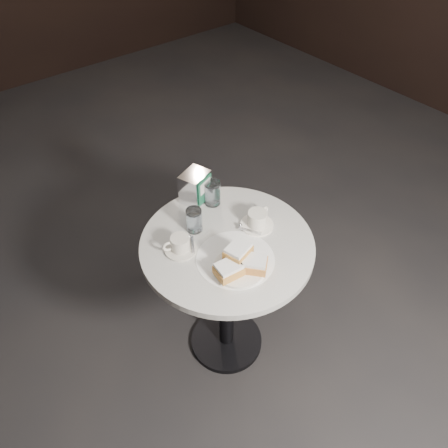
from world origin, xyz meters
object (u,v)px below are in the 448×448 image
coffee_cup_left (180,245)px  napkin_dispenser (195,187)px  water_glass_left (194,220)px  cafe_table (227,274)px  water_glass_right (212,193)px  coffee_cup_right (257,220)px  beignet_plate (240,264)px

coffee_cup_left → napkin_dispenser: bearing=59.7°
water_glass_left → napkin_dispenser: 0.19m
cafe_table → water_glass_right: water_glass_right is taller
coffee_cup_left → coffee_cup_right: bearing=2.7°
water_glass_left → beignet_plate: bearing=-89.5°
water_glass_left → water_glass_right: bearing=28.1°
napkin_dispenser → coffee_cup_left: bearing=-157.1°
water_glass_right → beignet_plate: bearing=-113.1°
water_glass_right → napkin_dispenser: bearing=123.0°
coffee_cup_left → water_glass_left: bearing=45.0°
beignet_plate → coffee_cup_left: bearing=117.1°
coffee_cup_left → water_glass_right: (0.27, 0.14, 0.03)m
coffee_cup_right → napkin_dispenser: napkin_dispenser is taller
cafe_table → water_glass_right: size_ratio=6.63×
coffee_cup_left → water_glass_right: 0.31m
coffee_cup_right → beignet_plate: bearing=-161.5°
cafe_table → coffee_cup_left: coffee_cup_left is taller
water_glass_right → napkin_dispenser: (-0.04, 0.06, 0.02)m
cafe_table → coffee_cup_right: coffee_cup_right is taller
coffee_cup_right → water_glass_right: bearing=89.1°
coffee_cup_right → coffee_cup_left: bearing=150.7°
cafe_table → coffee_cup_right: size_ratio=4.44×
water_glass_right → cafe_table: bearing=-114.2°
beignet_plate → cafe_table: bearing=68.8°
coffee_cup_right → water_glass_left: size_ratio=1.61×
water_glass_right → napkin_dispenser: 0.08m
napkin_dispenser → beignet_plate: bearing=-124.1°
water_glass_left → water_glass_right: water_glass_right is taller
beignet_plate → water_glass_right: bearing=66.9°
cafe_table → beignet_plate: beignet_plate is taller
cafe_table → water_glass_left: 0.29m
beignet_plate → napkin_dispenser: napkin_dispenser is taller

